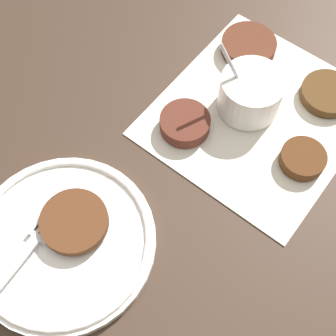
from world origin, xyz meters
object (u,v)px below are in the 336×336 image
serving_plate (63,241)px  fork (35,240)px  sauce_bowl (250,95)px  fritter_on_plate (74,222)px

serving_plate → fork: 0.03m
sauce_bowl → fork: (-0.32, 0.09, -0.01)m
sauce_bowl → serving_plate: 0.31m
sauce_bowl → fork: bearing=163.4°
serving_plate → fritter_on_plate: 0.03m
sauce_bowl → fritter_on_plate: bearing=165.4°
serving_plate → fork: bearing=130.6°
sauce_bowl → fork: 0.33m
sauce_bowl → serving_plate: sauce_bowl is taller
serving_plate → fritter_on_plate: size_ratio=2.74×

